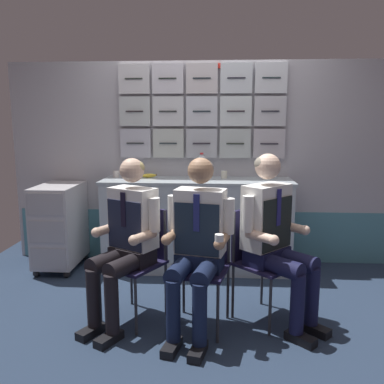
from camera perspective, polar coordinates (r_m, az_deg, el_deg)
The scene contains 15 objects.
ground at distance 3.33m, azimuth 0.83°, elevation -17.71°, with size 4.80×4.80×0.04m, color #233147.
galley_bulkhead at distance 4.33m, azimuth 1.72°, elevation 4.58°, with size 4.20×0.14×2.15m.
galley_counter at distance 4.17m, azimuth 0.69°, elevation -4.63°, with size 1.94×0.53×0.94m.
service_trolley at distance 4.40m, azimuth -18.33°, elevation -4.35°, with size 0.40×0.65×0.88m.
folding_chair_left at distance 3.20m, azimuth -7.34°, elevation -8.20°, with size 0.54×0.54×0.86m.
crew_member_left at distance 3.03m, azimuth -9.39°, elevation -6.03°, with size 0.58×0.67×1.26m.
folding_chair_right at distance 3.06m, azimuth 1.57°, elevation -8.94°, with size 0.48×0.48×0.86m.
crew_member_right at distance 2.86m, azimuth 0.77°, elevation -6.65°, with size 0.51×0.66×1.28m.
folding_chair_by_counter at distance 3.20m, azimuth 9.26°, elevation -8.24°, with size 0.57×0.57×0.86m.
crew_member_by_counter at distance 3.05m, azimuth 11.70°, elevation -5.54°, with size 0.66×0.66×1.30m.
water_bottle_clear at distance 4.14m, azimuth 1.38°, elevation 3.67°, with size 0.08×0.08×0.27m.
water_bottle_short at distance 4.16m, azimuth 10.76°, elevation 3.35°, with size 0.06×0.06×0.24m.
coffee_cup_white at distance 4.18m, azimuth 4.61°, elevation 2.52°, with size 0.06×0.06×0.08m.
paper_cup_tan at distance 4.32m, azimuth -10.77°, elevation 2.56°, with size 0.06×0.06×0.07m.
snack_banana at distance 4.26m, azimuth -6.20°, elevation 2.35°, with size 0.17×0.10×0.04m.
Camera 1 is at (0.14, -2.94, 1.53)m, focal length 37.45 mm.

